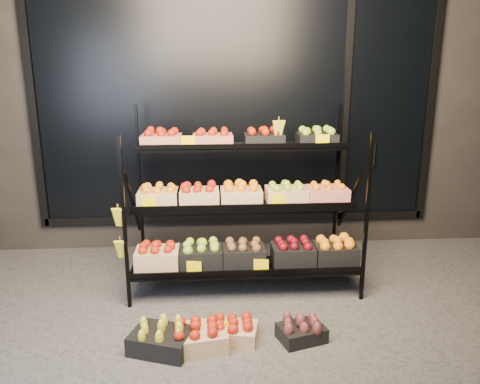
{
  "coord_description": "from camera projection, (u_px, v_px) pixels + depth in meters",
  "views": [
    {
      "loc": [
        -0.32,
        -3.54,
        2.03
      ],
      "look_at": [
        -0.04,
        0.55,
        0.92
      ],
      "focal_mm": 35.0,
      "sensor_mm": 36.0,
      "label": 1
    }
  ],
  "objects": [
    {
      "name": "tag_floor_a",
      "position": [
        221.0,
        334.0,
        3.55
      ],
      "size": [
        0.13,
        0.01,
        0.12
      ],
      "primitive_type": "cube",
      "color": "#FCD700",
      "rests_on": "ground"
    },
    {
      "name": "floor_crate_left",
      "position": [
        196.0,
        336.0,
        3.45
      ],
      "size": [
        0.47,
        0.38,
        0.21
      ],
      "rotation": [
        0.0,
        0.0,
        0.16
      ],
      "color": "tan",
      "rests_on": "ground"
    },
    {
      "name": "floor_crate_midright",
      "position": [
        234.0,
        330.0,
        3.55
      ],
      "size": [
        0.4,
        0.32,
        0.18
      ],
      "rotation": [
        0.0,
        0.0,
        -0.21
      ],
      "color": "tan",
      "rests_on": "ground"
    },
    {
      "name": "building",
      "position": [
        232.0,
        88.0,
        6.0
      ],
      "size": [
        6.0,
        2.08,
        3.5
      ],
      "color": "#2D2826",
      "rests_on": "ground"
    },
    {
      "name": "ground",
      "position": [
        249.0,
        313.0,
        3.96
      ],
      "size": [
        24.0,
        24.0,
        0.0
      ],
      "primitive_type": "plane",
      "color": "#514F4C",
      "rests_on": "ground"
    },
    {
      "name": "floor_crate_right",
      "position": [
        301.0,
        330.0,
        3.56
      ],
      "size": [
        0.39,
        0.34,
        0.18
      ],
      "rotation": [
        0.0,
        0.0,
        0.3
      ],
      "color": "black",
      "rests_on": "ground"
    },
    {
      "name": "floor_crate_midleft",
      "position": [
        162.0,
        338.0,
        3.42
      ],
      "size": [
        0.51,
        0.44,
        0.21
      ],
      "rotation": [
        0.0,
        0.0,
        -0.34
      ],
      "color": "black",
      "rests_on": "ground"
    },
    {
      "name": "display_rack",
      "position": [
        242.0,
        204.0,
        4.33
      ],
      "size": [
        2.18,
        1.02,
        1.66
      ],
      "color": "black",
      "rests_on": "ground"
    }
  ]
}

